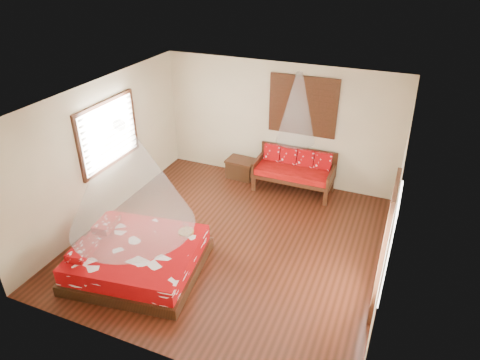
# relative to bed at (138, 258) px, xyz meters

# --- Properties ---
(room) EXTENTS (5.54, 5.54, 2.84)m
(room) POSITION_rel_bed_xyz_m (1.16, 1.36, 1.15)
(room) COLOR black
(room) RESTS_ON ground
(bed) EXTENTS (2.35, 2.18, 0.64)m
(bed) POSITION_rel_bed_xyz_m (0.00, 0.00, 0.00)
(bed) COLOR black
(bed) RESTS_ON floor
(daybed) EXTENTS (1.78, 0.79, 0.94)m
(daybed) POSITION_rel_bed_xyz_m (1.70, 3.74, 0.27)
(daybed) COLOR black
(daybed) RESTS_ON floor
(storage_chest) EXTENTS (0.70, 0.53, 0.47)m
(storage_chest) POSITION_rel_bed_xyz_m (0.35, 3.81, -0.01)
(storage_chest) COLOR black
(storage_chest) RESTS_ON floor
(shutter_panel) EXTENTS (1.52, 0.06, 1.32)m
(shutter_panel) POSITION_rel_bed_xyz_m (1.70, 4.08, 1.65)
(shutter_panel) COLOR black
(shutter_panel) RESTS_ON wall_back
(window_left) EXTENTS (0.10, 1.74, 1.34)m
(window_left) POSITION_rel_bed_xyz_m (-1.55, 1.56, 1.45)
(window_left) COLOR black
(window_left) RESTS_ON wall_left
(glazed_door) EXTENTS (0.08, 1.02, 2.16)m
(glazed_door) POSITION_rel_bed_xyz_m (3.88, 0.76, 0.82)
(glazed_door) COLOR black
(glazed_door) RESTS_ON floor
(wine_tray) EXTENTS (0.28, 0.28, 0.22)m
(wine_tray) POSITION_rel_bed_xyz_m (0.59, 0.68, 0.31)
(wine_tray) COLOR brown
(wine_tray) RESTS_ON bed
(mosquito_net_main) EXTENTS (2.01, 2.01, 1.80)m
(mosquito_net_main) POSITION_rel_bed_xyz_m (0.02, 0.00, 1.60)
(mosquito_net_main) COLOR white
(mosquito_net_main) RESTS_ON ceiling
(mosquito_net_daybed) EXTENTS (0.83, 0.83, 1.50)m
(mosquito_net_daybed) POSITION_rel_bed_xyz_m (1.70, 3.61, 1.75)
(mosquito_net_daybed) COLOR white
(mosquito_net_daybed) RESTS_ON ceiling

